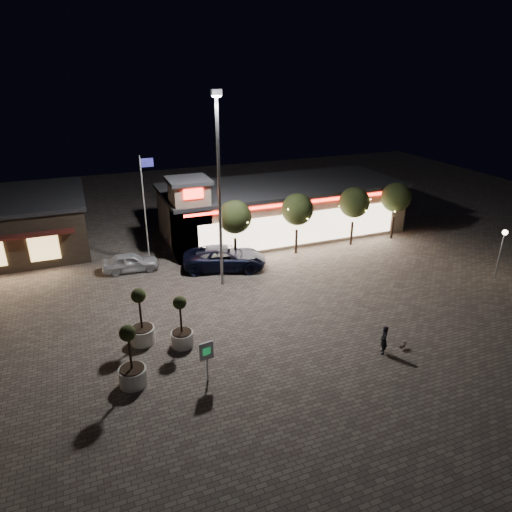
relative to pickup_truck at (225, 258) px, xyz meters
name	(u,v)px	position (x,y,z in m)	size (l,w,h in m)	color
ground	(233,355)	(-2.95, -10.34, -0.82)	(90.00, 90.00, 0.00)	slate
retail_building	(277,208)	(6.55, 5.48, 1.39)	(20.40, 8.40, 6.10)	gray
floodlight_pole	(219,181)	(-0.95, -2.34, 6.20)	(0.60, 0.40, 12.38)	gray
flagpole	(145,202)	(-4.86, 2.66, 3.92)	(0.95, 0.10, 8.00)	white
lamp_post_east	(502,244)	(17.05, -8.34, 1.63)	(0.36, 0.36, 3.48)	gray
string_tree_a	(235,217)	(1.05, 0.66, 2.74)	(2.42, 2.42, 4.79)	#332319
string_tree_b	(297,209)	(6.05, 0.66, 2.74)	(2.42, 2.42, 4.79)	#332319
string_tree_c	(354,203)	(11.05, 0.66, 2.74)	(2.42, 2.42, 4.79)	#332319
string_tree_d	(396,197)	(15.05, 0.66, 2.74)	(2.42, 2.42, 4.79)	#332319
pickup_truck	(225,258)	(0.00, 0.00, 0.00)	(2.73, 5.92, 1.64)	black
white_sedan	(130,262)	(-6.39, 2.07, -0.15)	(1.58, 3.92, 1.33)	silver
pedestrian	(384,340)	(4.27, -12.98, -0.05)	(0.57, 0.37, 1.55)	black
dog	(403,345)	(5.48, -13.08, -0.57)	(0.46, 0.29, 0.25)	#59514C
planter_left	(142,326)	(-7.00, -7.47, 0.16)	(1.30, 1.30, 3.19)	silver
planter_mid	(132,367)	(-7.95, -10.80, 0.15)	(1.28, 1.28, 3.15)	silver
planter_right	(182,331)	(-5.12, -8.52, 0.07)	(1.18, 1.18, 2.90)	silver
valet_sign	(207,354)	(-4.68, -11.80, 0.64)	(0.69, 0.15, 2.10)	gray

